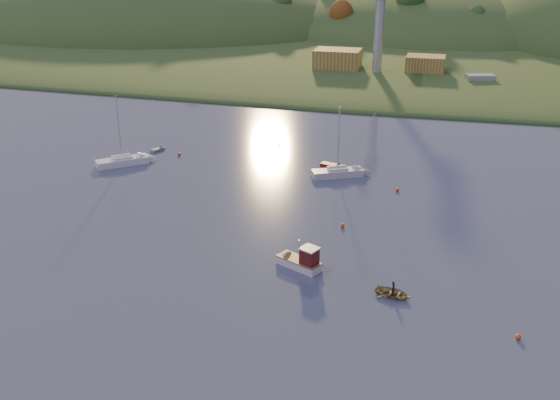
% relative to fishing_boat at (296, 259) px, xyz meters
% --- Properties ---
extents(far_shore, '(620.00, 220.00, 1.50)m').
position_rel_fishing_boat_xyz_m(far_shore, '(-4.83, 202.79, -0.80)').
color(far_shore, '#30471C').
rests_on(far_shore, ground).
extents(shore_slope, '(640.00, 150.00, 7.00)m').
position_rel_fishing_boat_xyz_m(shore_slope, '(-4.83, 137.79, -0.80)').
color(shore_slope, '#30471C').
rests_on(shore_slope, ground).
extents(hill_left_far, '(120.00, 100.00, 32.00)m').
position_rel_fishing_boat_xyz_m(hill_left_far, '(-164.83, 187.79, -0.80)').
color(hill_left_far, '#30471C').
rests_on(hill_left_far, ground).
extents(hill_left, '(170.00, 140.00, 44.00)m').
position_rel_fishing_boat_xyz_m(hill_left, '(-94.83, 172.79, -0.80)').
color(hill_left, '#30471C').
rests_on(hill_left, ground).
extents(hill_center, '(140.00, 120.00, 36.00)m').
position_rel_fishing_boat_xyz_m(hill_center, '(5.17, 182.79, -0.80)').
color(hill_center, '#30471C').
rests_on(hill_center, ground).
extents(hillside_trees, '(280.00, 50.00, 32.00)m').
position_rel_fishing_boat_xyz_m(hillside_trees, '(-4.83, 157.79, -0.80)').
color(hillside_trees, '#28491A').
rests_on(hillside_trees, ground).
extents(wharf, '(42.00, 16.00, 2.40)m').
position_rel_fishing_boat_xyz_m(wharf, '(0.17, 94.79, 0.40)').
color(wharf, slate).
rests_on(wharf, ground).
extents(shed_west, '(11.00, 8.00, 4.80)m').
position_rel_fishing_boat_xyz_m(shed_west, '(-12.83, 95.79, 4.00)').
color(shed_west, olive).
rests_on(shed_west, wharf).
extents(shed_east, '(9.00, 7.00, 4.00)m').
position_rel_fishing_boat_xyz_m(shed_east, '(8.17, 96.79, 3.60)').
color(shed_east, olive).
rests_on(shed_east, wharf).
extents(dock_crane, '(3.20, 28.00, 20.30)m').
position_rel_fishing_boat_xyz_m(dock_crane, '(-2.83, 91.18, 16.37)').
color(dock_crane, '#B7B7BC').
rests_on(dock_crane, wharf).
extents(fishing_boat, '(5.90, 4.02, 3.63)m').
position_rel_fishing_boat_xyz_m(fishing_boat, '(0.00, 0.00, 0.00)').
color(fishing_boat, silver).
rests_on(fishing_boat, ground).
extents(sailboat_near, '(7.36, 6.85, 10.75)m').
position_rel_fishing_boat_xyz_m(sailboat_near, '(-33.20, 24.25, -0.10)').
color(sailboat_near, white).
rests_on(sailboat_near, ground).
extents(sailboat_far, '(7.65, 5.36, 10.33)m').
position_rel_fishing_boat_xyz_m(sailboat_far, '(-0.59, 27.87, -0.12)').
color(sailboat_far, silver).
rests_on(sailboat_far, ground).
extents(canoe, '(3.93, 3.22, 0.71)m').
position_rel_fishing_boat_xyz_m(canoe, '(10.43, -3.44, -0.45)').
color(canoe, '#948251').
rests_on(canoe, ground).
extents(paddler, '(0.45, 0.57, 1.39)m').
position_rel_fishing_boat_xyz_m(paddler, '(10.43, -3.44, -0.11)').
color(paddler, black).
rests_on(paddler, ground).
extents(red_tender, '(4.01, 2.24, 1.30)m').
position_rel_fishing_boat_xyz_m(red_tender, '(-1.42, 31.28, -0.53)').
color(red_tender, '#57120C').
rests_on(red_tender, ground).
extents(grey_dinghy, '(2.03, 2.80, 0.98)m').
position_rel_fishing_boat_xyz_m(grey_dinghy, '(-30.81, 32.52, -0.60)').
color(grey_dinghy, slate).
rests_on(grey_dinghy, ground).
extents(work_vessel, '(15.53, 9.32, 3.76)m').
position_rel_fishing_boat_xyz_m(work_vessel, '(20.75, 90.79, 0.54)').
color(work_vessel, slate).
rests_on(work_vessel, ground).
extents(buoy_0, '(0.50, 0.50, 0.50)m').
position_rel_fishing_boat_xyz_m(buoy_0, '(21.55, -7.69, -0.55)').
color(buoy_0, '#FF480D').
rests_on(buoy_0, ground).
extents(buoy_1, '(0.50, 0.50, 0.50)m').
position_rel_fishing_boat_xyz_m(buoy_1, '(3.10, 10.78, -0.55)').
color(buoy_1, '#FF480D').
rests_on(buoy_1, ground).
extents(buoy_2, '(0.50, 0.50, 0.50)m').
position_rel_fishing_boat_xyz_m(buoy_2, '(-26.64, 30.69, -0.55)').
color(buoy_2, '#FF480D').
rests_on(buoy_2, ground).
extents(buoy_3, '(0.50, 0.50, 0.50)m').
position_rel_fishing_boat_xyz_m(buoy_3, '(-12.39, 39.20, -0.55)').
color(buoy_3, '#FF480D').
rests_on(buoy_3, ground).
extents(buoy_4, '(0.50, 0.50, 0.50)m').
position_rel_fishing_boat_xyz_m(buoy_4, '(8.38, 24.19, -0.55)').
color(buoy_4, '#FF480D').
rests_on(buoy_4, ground).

